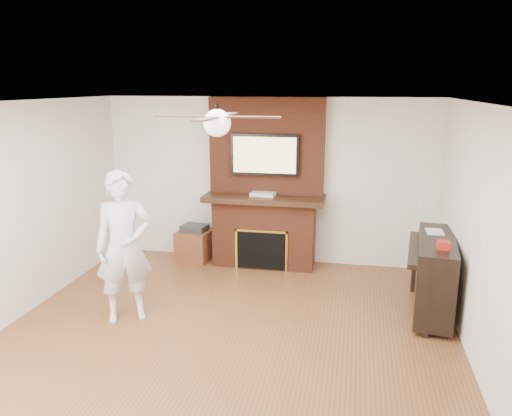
% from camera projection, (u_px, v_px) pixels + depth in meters
% --- Properties ---
extents(room_shell, '(5.36, 5.86, 2.86)m').
position_uv_depth(room_shell, '(219.00, 232.00, 4.96)').
color(room_shell, brown).
rests_on(room_shell, ground).
extents(fireplace, '(1.78, 0.64, 2.50)m').
position_uv_depth(fireplace, '(265.00, 200.00, 7.44)').
color(fireplace, brown).
rests_on(fireplace, ground).
extents(tv, '(1.00, 0.08, 0.60)m').
position_uv_depth(tv, '(265.00, 155.00, 7.24)').
color(tv, black).
rests_on(tv, fireplace).
extents(ceiling_fan, '(1.21, 1.21, 0.31)m').
position_uv_depth(ceiling_fan, '(217.00, 122.00, 4.70)').
color(ceiling_fan, black).
rests_on(ceiling_fan, room_shell).
extents(person, '(0.77, 0.69, 1.75)m').
position_uv_depth(person, '(124.00, 247.00, 5.67)').
color(person, silver).
rests_on(person, ground).
extents(side_table, '(0.55, 0.55, 0.56)m').
position_uv_depth(side_table, '(195.00, 244.00, 7.77)').
color(side_table, brown).
rests_on(side_table, ground).
extents(piano, '(0.68, 1.46, 1.02)m').
position_uv_depth(piano, '(434.00, 273.00, 5.91)').
color(piano, black).
rests_on(piano, ground).
extents(cable_box, '(0.38, 0.24, 0.05)m').
position_uv_depth(cable_box, '(263.00, 194.00, 7.33)').
color(cable_box, silver).
rests_on(cable_box, fireplace).
extents(candle_orange, '(0.08, 0.08, 0.12)m').
position_uv_depth(candle_orange, '(257.00, 264.00, 7.45)').
color(candle_orange, '#D15A18').
rests_on(candle_orange, ground).
extents(candle_green, '(0.07, 0.07, 0.09)m').
position_uv_depth(candle_green, '(258.00, 264.00, 7.50)').
color(candle_green, '#436E2C').
rests_on(candle_green, ground).
extents(candle_cream, '(0.09, 0.09, 0.11)m').
position_uv_depth(candle_cream, '(273.00, 264.00, 7.46)').
color(candle_cream, beige).
rests_on(candle_cream, ground).
extents(candle_blue, '(0.06, 0.06, 0.09)m').
position_uv_depth(candle_blue, '(275.00, 266.00, 7.44)').
color(candle_blue, '#3644A4').
rests_on(candle_blue, ground).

